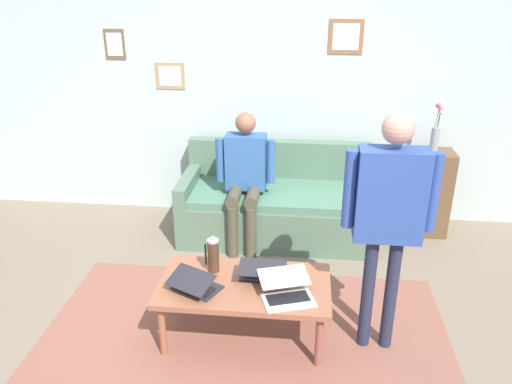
# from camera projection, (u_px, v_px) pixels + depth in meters

# --- Properties ---
(ground_plane) EXTENTS (7.68, 7.68, 0.00)m
(ground_plane) POSITION_uv_depth(u_px,v_px,m) (244.00, 339.00, 3.62)
(ground_plane) COLOR #80705B
(area_rug) EXTENTS (2.94, 1.90, 0.01)m
(area_rug) POSITION_uv_depth(u_px,v_px,m) (243.00, 343.00, 3.57)
(area_rug) COLOR #8D5646
(area_rug) RESTS_ON ground_plane
(back_wall) EXTENTS (7.04, 0.11, 2.70)m
(back_wall) POSITION_uv_depth(u_px,v_px,m) (270.00, 89.00, 5.09)
(back_wall) COLOR silver
(back_wall) RESTS_ON ground_plane
(couch) EXTENTS (1.85, 0.86, 0.88)m
(couch) POSITION_uv_depth(u_px,v_px,m) (277.00, 205.00, 5.00)
(couch) COLOR #56755B
(couch) RESTS_ON ground_plane
(coffee_table) EXTENTS (1.19, 0.65, 0.44)m
(coffee_table) POSITION_uv_depth(u_px,v_px,m) (244.00, 289.00, 3.50)
(coffee_table) COLOR #975B3E
(coffee_table) RESTS_ON ground_plane
(laptop_left) EXTENTS (0.34, 0.31, 0.13)m
(laptop_left) POSITION_uv_depth(u_px,v_px,m) (263.00, 272.00, 3.54)
(laptop_left) COLOR #28282D
(laptop_left) RESTS_ON coffee_table
(laptop_center) EXTENTS (0.39, 0.37, 0.14)m
(laptop_center) POSITION_uv_depth(u_px,v_px,m) (195.00, 285.00, 3.40)
(laptop_center) COLOR #28282D
(laptop_center) RESTS_ON coffee_table
(laptop_right) EXTENTS (0.42, 0.41, 0.13)m
(laptop_right) POSITION_uv_depth(u_px,v_px,m) (287.00, 292.00, 3.32)
(laptop_right) COLOR silver
(laptop_right) RESTS_ON coffee_table
(french_press) EXTENTS (0.10, 0.08, 0.28)m
(french_press) POSITION_uv_depth(u_px,v_px,m) (213.00, 255.00, 3.58)
(french_press) COLOR #4C3323
(french_press) RESTS_ON coffee_table
(side_shelf) EXTENTS (0.42, 0.32, 0.86)m
(side_shelf) POSITION_uv_depth(u_px,v_px,m) (427.00, 193.00, 4.98)
(side_shelf) COLOR brown
(side_shelf) RESTS_ON ground_plane
(flower_vase) EXTENTS (0.09, 0.09, 0.46)m
(flower_vase) POSITION_uv_depth(u_px,v_px,m) (435.00, 135.00, 4.75)
(flower_vase) COLOR #9696A8
(flower_vase) RESTS_ON side_shelf
(person_standing) EXTENTS (0.59, 0.20, 1.68)m
(person_standing) POSITION_uv_depth(u_px,v_px,m) (389.00, 207.00, 3.15)
(person_standing) COLOR #272A40
(person_standing) RESTS_ON ground_plane
(person_seated) EXTENTS (0.55, 0.51, 1.28)m
(person_seated) POSITION_uv_depth(u_px,v_px,m) (245.00, 173.00, 4.65)
(person_seated) COLOR #4C4936
(person_seated) RESTS_ON ground_plane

